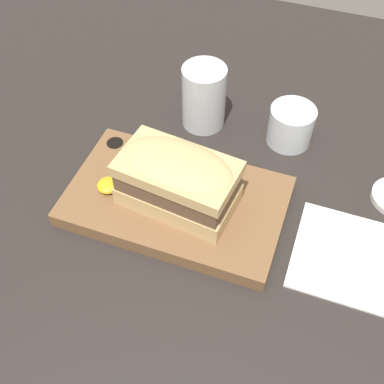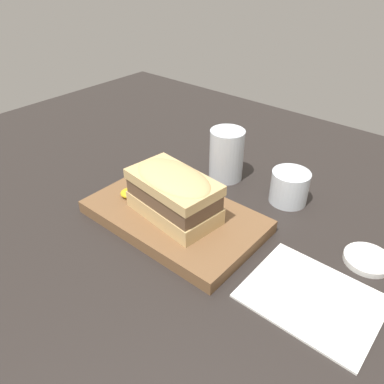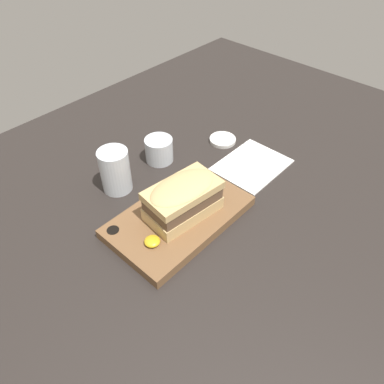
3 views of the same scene
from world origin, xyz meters
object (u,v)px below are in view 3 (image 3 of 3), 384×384
at_px(water_glass, 116,173).
at_px(napkin, 252,165).
at_px(condiment_dish, 223,140).
at_px(sandwich, 183,197).
at_px(wine_glass, 159,150).
at_px(serving_board, 179,217).

relative_size(water_glass, napkin, 0.59).
height_order(water_glass, condiment_dish, water_glass).
relative_size(water_glass, condiment_dish, 1.47).
bearing_deg(sandwich, napkin, 0.58).
xyz_separation_m(sandwich, water_glass, (-0.03, 0.20, -0.03)).
distance_m(water_glass, napkin, 0.37).
distance_m(sandwich, napkin, 0.29).
height_order(sandwich, wine_glass, sandwich).
relative_size(sandwich, water_glass, 1.55).
xyz_separation_m(water_glass, napkin, (0.31, -0.20, -0.05)).
distance_m(sandwich, condiment_dish, 0.35).
bearing_deg(wine_glass, water_glass, -177.73).
bearing_deg(wine_glass, condiment_dish, -21.38).
xyz_separation_m(serving_board, condiment_dish, (0.32, 0.13, -0.01)).
bearing_deg(napkin, wine_glass, 126.48).
distance_m(sandwich, water_glass, 0.21).
relative_size(wine_glass, napkin, 0.40).
bearing_deg(water_glass, sandwich, -81.55).
height_order(serving_board, condiment_dish, serving_board).
bearing_deg(napkin, serving_board, 179.04).
xyz_separation_m(sandwich, wine_glass, (0.12, 0.21, -0.04)).
xyz_separation_m(serving_board, sandwich, (0.01, -0.01, 0.06)).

